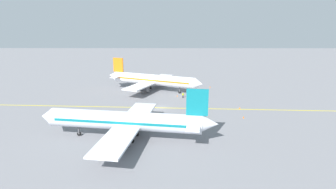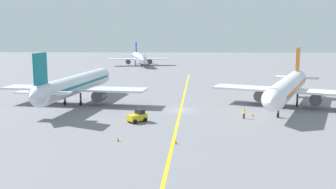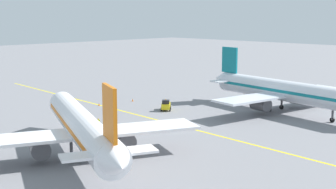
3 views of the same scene
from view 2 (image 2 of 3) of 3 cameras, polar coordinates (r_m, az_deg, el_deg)
The scene contains 10 objects.
ground_plane at distance 70.54m, azimuth 1.85°, elevation -2.25°, with size 400.00×400.00×0.00m, color slate.
apron_yellow_centreline at distance 70.53m, azimuth 1.85°, elevation -2.25°, with size 0.40×120.00×0.01m, color yellow.
airplane_at_gate at distance 77.98m, azimuth -13.28°, elevation 1.36°, with size 28.46×35.50×10.60m.
airplane_adjacent_stand at distance 75.88m, azimuth 17.00°, elevation 1.00°, with size 27.77×33.79×10.60m.
airplane_distant_taxiing at distance 163.45m, azimuth -4.23°, elevation 5.36°, with size 25.63×31.79×9.54m.
baggage_tug_white at distance 61.08m, azimuth -4.43°, elevation -3.19°, with size 3.22×3.14×2.11m.
ground_crew_worker at distance 64.49m, azimuth 10.97°, elevation -2.67°, with size 0.37×0.52×1.68m.
traffic_cone_near_nose at distance 50.96m, azimuth -7.28°, elevation -6.45°, with size 0.32×0.32×0.55m, color orange.
traffic_cone_mid_apron at distance 66.59m, azimuth 12.19°, elevation -2.89°, with size 0.32×0.32×0.55m, color orange.
traffic_cone_far_edge at distance 49.45m, azimuth 1.13°, elevation -6.86°, with size 0.32×0.32×0.55m, color orange.
Camera 2 is at (-0.58, -69.16, 13.85)m, focal length 42.00 mm.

